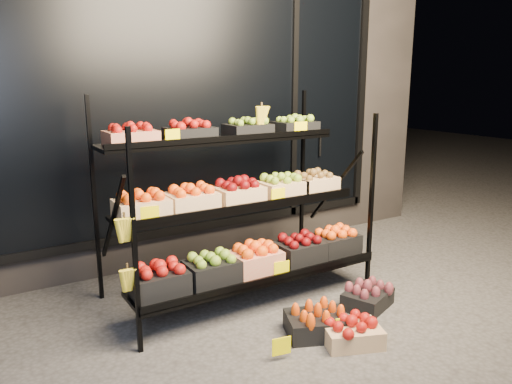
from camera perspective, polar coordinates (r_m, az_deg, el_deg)
ground at (r=3.84m, az=3.02°, el=-14.79°), size 24.00×24.00×0.00m
building at (r=5.71m, az=-12.02°, el=12.36°), size 6.00×2.08×3.50m
display_rack at (r=4.02m, az=-1.86°, el=-1.41°), size 2.18×1.02×1.66m
tag_floor_a at (r=3.38m, az=2.93°, el=-17.77°), size 0.13×0.01×0.12m
tag_floor_b at (r=3.67m, az=9.96°, el=-15.33°), size 0.13×0.01×0.12m
floor_crate_midleft at (r=3.67m, az=7.01°, el=-14.48°), size 0.51×0.45×0.21m
floor_crate_midright at (r=3.60m, az=10.92°, el=-15.38°), size 0.46×0.40×0.20m
floor_crate_right at (r=4.14m, az=12.64°, el=-11.50°), size 0.47×0.41×0.20m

